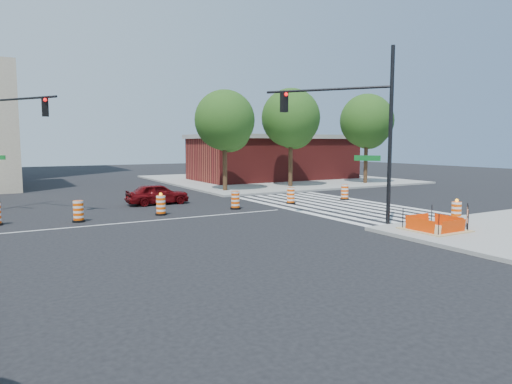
# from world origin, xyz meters

# --- Properties ---
(ground) EXTENTS (120.00, 120.00, 0.00)m
(ground) POSITION_xyz_m (0.00, 0.00, 0.00)
(ground) COLOR black
(ground) RESTS_ON ground
(sidewalk_ne) EXTENTS (22.00, 22.00, 0.15)m
(sidewalk_ne) POSITION_xyz_m (18.00, 18.00, 0.07)
(sidewalk_ne) COLOR gray
(sidewalk_ne) RESTS_ON ground
(crosswalk_east) EXTENTS (6.75, 13.50, 0.01)m
(crosswalk_east) POSITION_xyz_m (10.95, 0.00, 0.01)
(crosswalk_east) COLOR silver
(crosswalk_east) RESTS_ON ground
(lane_centerline) EXTENTS (14.00, 0.12, 0.01)m
(lane_centerline) POSITION_xyz_m (0.00, 0.00, 0.01)
(lane_centerline) COLOR silver
(lane_centerline) RESTS_ON ground
(excavation_pit) EXTENTS (2.20, 2.20, 0.90)m
(excavation_pit) POSITION_xyz_m (9.00, -9.00, 0.22)
(excavation_pit) COLOR tan
(excavation_pit) RESTS_ON ground
(brick_storefront) EXTENTS (16.50, 8.50, 4.60)m
(brick_storefront) POSITION_xyz_m (18.00, 18.00, 2.32)
(brick_storefront) COLOR maroon
(brick_storefront) RESTS_ON ground
(red_coupe) EXTENTS (3.84, 1.61, 1.30)m
(red_coupe) POSITION_xyz_m (1.86, 5.72, 0.65)
(red_coupe) COLOR #5D070A
(red_coupe) RESTS_ON ground
(signal_pole_se) EXTENTS (3.65, 4.82, 7.82)m
(signal_pole_se) POSITION_xyz_m (7.48, -5.60, 4.80)
(signal_pole_se) COLOR black
(signal_pole_se) RESTS_ON ground
(signal_pole_nw) EXTENTS (3.23, 4.88, 7.57)m
(signal_pole_nw) POSITION_xyz_m (-6.20, 6.31, 4.65)
(signal_pole_nw) COLOR black
(signal_pole_nw) RESTS_ON ground
(pit_drum) EXTENTS (0.55, 0.55, 1.07)m
(pit_drum) POSITION_xyz_m (11.49, -8.16, 0.60)
(pit_drum) COLOR black
(pit_drum) RESTS_ON ground
(barricade) EXTENTS (0.73, 0.55, 1.03)m
(barricade) POSITION_xyz_m (10.62, -9.35, 0.71)
(barricade) COLOR #FF5105
(barricade) RESTS_ON ground
(tree_north_c) EXTENTS (4.58, 4.58, 7.79)m
(tree_north_c) POSITION_xyz_m (8.62, 10.03, 5.23)
(tree_north_c) COLOR #382314
(tree_north_c) RESTS_ON ground
(tree_north_d) EXTENTS (4.87, 4.87, 8.29)m
(tree_north_d) POSITION_xyz_m (14.84, 10.26, 5.57)
(tree_north_d) COLOR #382314
(tree_north_d) RESTS_ON ground
(tree_north_e) EXTENTS (4.81, 4.81, 8.18)m
(tree_north_e) POSITION_xyz_m (22.63, 9.58, 5.49)
(tree_north_e) COLOR #382314
(tree_north_e) RESTS_ON ground
(median_drum_2) EXTENTS (0.60, 0.60, 1.02)m
(median_drum_2) POSITION_xyz_m (-3.39, 1.41, 0.48)
(median_drum_2) COLOR black
(median_drum_2) RESTS_ON ground
(median_drum_3) EXTENTS (0.60, 0.60, 1.18)m
(median_drum_3) POSITION_xyz_m (0.70, 1.49, 0.49)
(median_drum_3) COLOR black
(median_drum_3) RESTS_ON ground
(median_drum_4) EXTENTS (0.60, 0.60, 1.02)m
(median_drum_4) POSITION_xyz_m (5.09, 1.49, 0.48)
(median_drum_4) COLOR black
(median_drum_4) RESTS_ON ground
(median_drum_5) EXTENTS (0.60, 0.60, 1.02)m
(median_drum_5) POSITION_xyz_m (9.09, 1.77, 0.48)
(median_drum_5) COLOR black
(median_drum_5) RESTS_ON ground
(median_drum_6) EXTENTS (0.60, 0.60, 1.02)m
(median_drum_6) POSITION_xyz_m (13.35, 1.67, 0.48)
(median_drum_6) COLOR black
(median_drum_6) RESTS_ON ground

